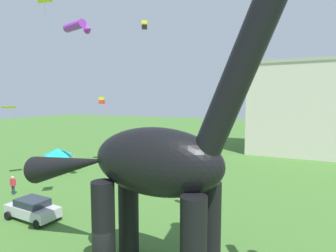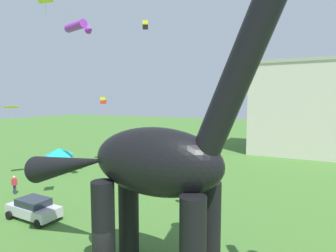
{
  "view_description": "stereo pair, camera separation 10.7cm",
  "coord_description": "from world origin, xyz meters",
  "px_view_note": "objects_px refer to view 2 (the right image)",
  "views": [
    {
      "loc": [
        8.33,
        -8.85,
        8.78
      ],
      "look_at": [
        2.04,
        4.05,
        7.44
      ],
      "focal_mm": 29.54,
      "sensor_mm": 36.0,
      "label": 1
    },
    {
      "loc": [
        8.43,
        -8.81,
        8.78
      ],
      "look_at": [
        2.04,
        4.05,
        7.44
      ],
      "focal_mm": 29.54,
      "sensor_mm": 36.0,
      "label": 2
    }
  ],
  "objects_px": {
    "person_watching_child": "(183,192)",
    "kite_mid_left": "(45,0)",
    "festival_canopy_tent": "(59,152)",
    "person_vendor_side": "(14,183)",
    "kite_near_low": "(79,27)",
    "kite_high_right": "(145,25)",
    "dinosaur_sculpture": "(154,161)",
    "kite_trailing": "(11,107)",
    "parked_sedan_left": "(34,208)",
    "kite_mid_right": "(103,100)"
  },
  "relations": [
    {
      "from": "kite_high_right",
      "to": "kite_near_low",
      "type": "height_order",
      "value": "kite_near_low"
    },
    {
      "from": "dinosaur_sculpture",
      "to": "kite_mid_left",
      "type": "bearing_deg",
      "value": 139.84
    },
    {
      "from": "person_watching_child",
      "to": "kite_near_low",
      "type": "relative_size",
      "value": 0.62
    },
    {
      "from": "kite_trailing",
      "to": "kite_high_right",
      "type": "relative_size",
      "value": 2.71
    },
    {
      "from": "kite_mid_left",
      "to": "kite_near_low",
      "type": "height_order",
      "value": "kite_near_low"
    },
    {
      "from": "kite_mid_right",
      "to": "person_watching_child",
      "type": "bearing_deg",
      "value": -29.32
    },
    {
      "from": "festival_canopy_tent",
      "to": "kite_near_low",
      "type": "xyz_separation_m",
      "value": [
        7.68,
        -4.06,
        12.89
      ]
    },
    {
      "from": "parked_sedan_left",
      "to": "kite_near_low",
      "type": "bearing_deg",
      "value": 101.69
    },
    {
      "from": "person_vendor_side",
      "to": "person_watching_child",
      "type": "height_order",
      "value": "person_vendor_side"
    },
    {
      "from": "festival_canopy_tent",
      "to": "kite_high_right",
      "type": "distance_m",
      "value": 19.08
    },
    {
      "from": "kite_mid_left",
      "to": "kite_trailing",
      "type": "xyz_separation_m",
      "value": [
        -13.03,
        6.04,
        -7.3
      ]
    },
    {
      "from": "kite_mid_left",
      "to": "kite_high_right",
      "type": "distance_m",
      "value": 8.03
    },
    {
      "from": "person_watching_child",
      "to": "kite_mid_left",
      "type": "bearing_deg",
      "value": 3.28
    },
    {
      "from": "kite_mid_left",
      "to": "kite_near_low",
      "type": "relative_size",
      "value": 0.53
    },
    {
      "from": "festival_canopy_tent",
      "to": "kite_mid_left",
      "type": "height_order",
      "value": "kite_mid_left"
    },
    {
      "from": "person_vendor_side",
      "to": "kite_near_low",
      "type": "height_order",
      "value": "kite_near_low"
    },
    {
      "from": "person_watching_child",
      "to": "kite_mid_right",
      "type": "height_order",
      "value": "kite_mid_right"
    },
    {
      "from": "person_watching_child",
      "to": "kite_high_right",
      "type": "distance_m",
      "value": 14.46
    },
    {
      "from": "kite_mid_left",
      "to": "kite_trailing",
      "type": "height_order",
      "value": "kite_mid_left"
    },
    {
      "from": "kite_mid_right",
      "to": "kite_high_right",
      "type": "bearing_deg",
      "value": -36.64
    },
    {
      "from": "person_watching_child",
      "to": "kite_trailing",
      "type": "bearing_deg",
      "value": -41.37
    },
    {
      "from": "kite_near_low",
      "to": "kite_mid_right",
      "type": "relative_size",
      "value": 3.04
    },
    {
      "from": "festival_canopy_tent",
      "to": "kite_mid_right",
      "type": "bearing_deg",
      "value": 72.13
    },
    {
      "from": "person_watching_child",
      "to": "kite_near_low",
      "type": "height_order",
      "value": "kite_near_low"
    },
    {
      "from": "kite_trailing",
      "to": "kite_high_right",
      "type": "bearing_deg",
      "value": 4.72
    },
    {
      "from": "kite_high_right",
      "to": "kite_near_low",
      "type": "distance_m",
      "value": 6.47
    },
    {
      "from": "festival_canopy_tent",
      "to": "kite_mid_left",
      "type": "relative_size",
      "value": 2.1
    },
    {
      "from": "person_watching_child",
      "to": "kite_mid_right",
      "type": "relative_size",
      "value": 1.88
    },
    {
      "from": "dinosaur_sculpture",
      "to": "person_watching_child",
      "type": "relative_size",
      "value": 9.36
    },
    {
      "from": "kite_high_right",
      "to": "festival_canopy_tent",
      "type": "bearing_deg",
      "value": 168.1
    },
    {
      "from": "parked_sedan_left",
      "to": "kite_mid_right",
      "type": "relative_size",
      "value": 4.63
    },
    {
      "from": "dinosaur_sculpture",
      "to": "festival_canopy_tent",
      "type": "relative_size",
      "value": 5.15
    },
    {
      "from": "kite_mid_left",
      "to": "kite_mid_right",
      "type": "relative_size",
      "value": 1.63
    },
    {
      "from": "parked_sedan_left",
      "to": "kite_mid_left",
      "type": "distance_m",
      "value": 14.68
    },
    {
      "from": "festival_canopy_tent",
      "to": "kite_mid_right",
      "type": "xyz_separation_m",
      "value": [
        1.95,
        6.04,
        6.2
      ]
    },
    {
      "from": "person_vendor_side",
      "to": "dinosaur_sculpture",
      "type": "bearing_deg",
      "value": -81.52
    },
    {
      "from": "kite_mid_left",
      "to": "kite_near_low",
      "type": "xyz_separation_m",
      "value": [
        -3.21,
        6.29,
        0.11
      ]
    },
    {
      "from": "festival_canopy_tent",
      "to": "kite_trailing",
      "type": "height_order",
      "value": "kite_trailing"
    },
    {
      "from": "kite_mid_left",
      "to": "parked_sedan_left",
      "type": "bearing_deg",
      "value": 178.27
    },
    {
      "from": "festival_canopy_tent",
      "to": "kite_near_low",
      "type": "relative_size",
      "value": 1.12
    },
    {
      "from": "dinosaur_sculpture",
      "to": "kite_mid_left",
      "type": "distance_m",
      "value": 13.32
    },
    {
      "from": "festival_canopy_tent",
      "to": "person_vendor_side",
      "type": "bearing_deg",
      "value": -72.47
    },
    {
      "from": "kite_mid_right",
      "to": "kite_near_low",
      "type": "bearing_deg",
      "value": -60.43
    },
    {
      "from": "parked_sedan_left",
      "to": "person_vendor_side",
      "type": "relative_size",
      "value": 2.44
    },
    {
      "from": "kite_mid_left",
      "to": "person_watching_child",
      "type": "bearing_deg",
      "value": 49.37
    },
    {
      "from": "kite_high_right",
      "to": "kite_mid_left",
      "type": "bearing_deg",
      "value": -113.19
    },
    {
      "from": "person_vendor_side",
      "to": "festival_canopy_tent",
      "type": "height_order",
      "value": "festival_canopy_tent"
    },
    {
      "from": "dinosaur_sculpture",
      "to": "person_vendor_side",
      "type": "xyz_separation_m",
      "value": [
        -17.73,
        4.87,
        -4.81
      ]
    },
    {
      "from": "festival_canopy_tent",
      "to": "kite_high_right",
      "type": "relative_size",
      "value": 4.87
    },
    {
      "from": "parked_sedan_left",
      "to": "kite_mid_left",
      "type": "bearing_deg",
      "value": 0.61
    }
  ]
}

